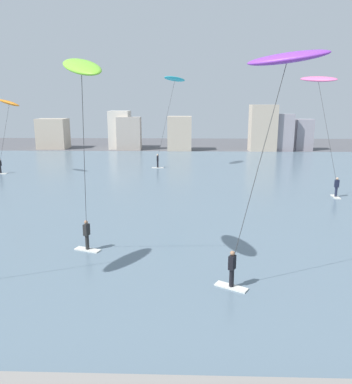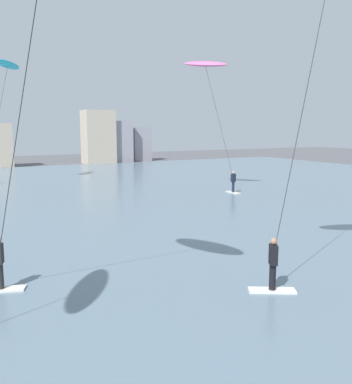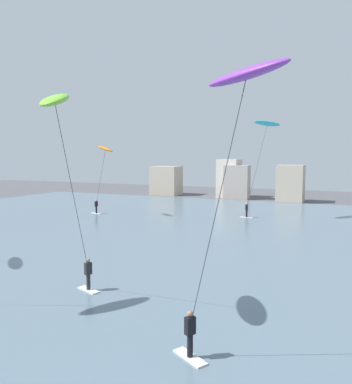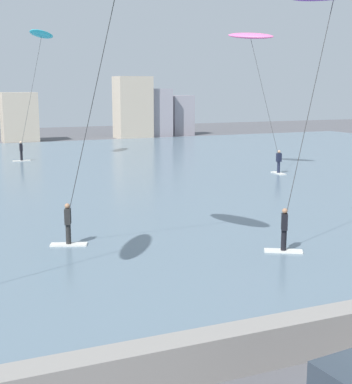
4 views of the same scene
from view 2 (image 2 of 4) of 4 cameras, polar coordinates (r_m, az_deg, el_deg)
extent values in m
cube|color=slate|center=(29.70, -19.11, -1.19)|extent=(84.00, 52.00, 0.10)
cube|color=#B7A893|center=(59.43, -10.60, 7.43)|extent=(4.13, 3.38, 7.35)
cube|color=gray|center=(60.43, -7.86, 6.83)|extent=(3.66, 2.11, 5.90)
cube|color=gray|center=(63.15, -4.91, 6.58)|extent=(2.75, 2.36, 5.05)
cube|color=silver|center=(13.93, -22.87, -12.20)|extent=(1.47, 0.89, 0.06)
cylinder|color=black|center=(13.79, -22.98, -10.57)|extent=(0.20, 0.20, 0.78)
cylinder|color=#333333|center=(11.49, -20.82, 8.78)|extent=(1.11, 3.32, 7.77)
cube|color=silver|center=(13.13, 13.03, -13.02)|extent=(1.43, 1.09, 0.06)
cylinder|color=black|center=(12.98, 13.10, -11.29)|extent=(0.20, 0.20, 0.78)
cube|color=black|center=(12.76, 13.21, -8.38)|extent=(0.36, 0.40, 0.60)
sphere|color=#9E7051|center=(12.65, 13.27, -6.60)|extent=(0.20, 0.20, 0.20)
cylinder|color=#333333|center=(12.83, 16.72, 9.43)|extent=(1.77, 0.07, 7.99)
cube|color=silver|center=(31.61, 7.83, -0.05)|extent=(0.51, 1.42, 0.06)
cylinder|color=#191E33|center=(31.55, 7.84, 0.70)|extent=(0.20, 0.20, 0.78)
cube|color=#191E33|center=(31.46, 7.87, 1.94)|extent=(0.35, 0.24, 0.60)
sphere|color=tan|center=(31.41, 7.88, 2.69)|extent=(0.20, 0.20, 0.20)
cylinder|color=#333333|center=(31.25, 5.99, 9.37)|extent=(1.80, 1.31, 8.21)
ellipsoid|color=pink|center=(31.63, 4.05, 17.12)|extent=(2.99, 3.06, 0.84)
ellipsoid|color=#28B2C6|center=(39.60, -22.12, 15.90)|extent=(3.01, 3.59, 0.82)
camera|label=1|loc=(9.01, 106.80, 15.60)|focal=35.78mm
camera|label=3|loc=(13.21, 73.85, 11.00)|focal=36.10mm
camera|label=4|loc=(8.30, 174.38, -0.82)|focal=51.83mm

